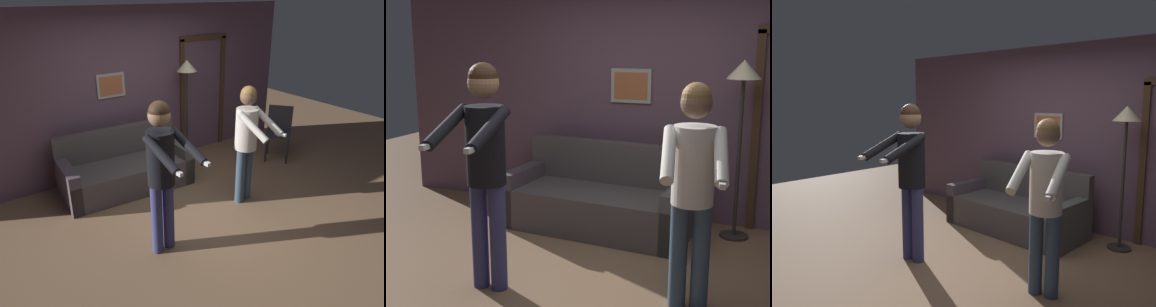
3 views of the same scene
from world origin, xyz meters
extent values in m
plane|color=#866447|center=(0.00, 0.00, 0.00)|extent=(12.00, 12.00, 0.00)
cube|color=#674B5C|center=(0.00, 2.00, 1.30)|extent=(6.40, 0.06, 2.60)
cube|color=#B7B2A8|center=(-0.29, 1.96, 1.45)|extent=(0.45, 0.02, 0.37)
cube|color=#B9673D|center=(-0.29, 1.94, 1.45)|extent=(0.37, 0.01, 0.29)
cube|color=#4C331E|center=(1.03, 1.95, 1.02)|extent=(0.08, 0.04, 2.04)
cube|color=#4C331E|center=(1.93, 1.95, 1.02)|extent=(0.08, 0.04, 2.04)
cube|color=#4C331E|center=(1.48, 1.95, 2.04)|extent=(0.98, 0.04, 0.08)
cube|color=#504947|center=(-0.44, 1.33, 0.21)|extent=(1.95, 0.98, 0.42)
cube|color=#504947|center=(-0.41, 1.68, 0.65)|extent=(1.91, 0.27, 0.45)
cube|color=#4E414B|center=(-1.30, 1.39, 0.29)|extent=(0.22, 0.86, 0.58)
cube|color=#4F504C|center=(0.43, 1.27, 0.29)|extent=(0.22, 0.86, 0.58)
cylinder|color=#332D28|center=(0.91, 1.64, 0.01)|extent=(0.28, 0.28, 0.02)
cylinder|color=#332D28|center=(0.91, 1.64, 0.80)|extent=(0.04, 0.04, 1.55)
cone|color=#F9EAB7|center=(0.91, 1.64, 1.67)|extent=(0.33, 0.33, 0.18)
cylinder|color=#3B3D76|center=(-0.84, -0.25, 0.43)|extent=(0.13, 0.13, 0.86)
cylinder|color=#3B3D76|center=(-0.68, -0.24, 0.43)|extent=(0.13, 0.13, 0.86)
cylinder|color=black|center=(-0.76, -0.25, 1.16)|extent=(0.30, 0.30, 0.61)
sphere|color=#9E7556|center=(-0.76, -0.25, 1.63)|extent=(0.24, 0.24, 0.24)
sphere|color=#382314|center=(-0.76, -0.25, 1.67)|extent=(0.22, 0.22, 0.22)
cylinder|color=black|center=(-0.92, -0.51, 1.34)|extent=(0.13, 0.54, 0.28)
cube|color=white|center=(-0.90, -0.76, 1.24)|extent=(0.05, 0.15, 0.04)
cylinder|color=black|center=(-0.58, -0.49, 1.34)|extent=(0.13, 0.54, 0.28)
cube|color=white|center=(-0.56, -0.73, 1.24)|extent=(0.05, 0.15, 0.04)
cylinder|color=#384D66|center=(0.68, 0.03, 0.40)|extent=(0.13, 0.13, 0.80)
cylinder|color=#384D66|center=(0.83, 0.06, 0.40)|extent=(0.13, 0.13, 0.80)
cylinder|color=silver|center=(0.76, 0.04, 1.08)|extent=(0.30, 0.30, 0.57)
sphere|color=brown|center=(0.76, 0.04, 1.52)|extent=(0.22, 0.22, 0.22)
sphere|color=brown|center=(0.76, 0.04, 1.56)|extent=(0.21, 0.21, 0.21)
cylinder|color=silver|center=(0.63, -0.20, 1.20)|extent=(0.18, 0.48, 0.34)
cylinder|color=silver|center=(0.96, -0.13, 1.20)|extent=(0.18, 0.48, 0.34)
cube|color=white|center=(1.00, -0.34, 1.07)|extent=(0.07, 0.15, 0.04)
cylinder|color=#2D2D33|center=(1.98, 0.77, 0.23)|extent=(0.04, 0.04, 0.45)
cylinder|color=#2D2D33|center=(2.20, 0.49, 0.23)|extent=(0.04, 0.04, 0.45)
cylinder|color=#2D2D33|center=(2.26, 0.99, 0.23)|extent=(0.04, 0.04, 0.45)
cylinder|color=#2D2D33|center=(2.48, 0.71, 0.23)|extent=(0.04, 0.04, 0.45)
cube|color=#2D2D33|center=(2.23, 0.74, 0.47)|extent=(0.59, 0.59, 0.03)
cube|color=#2D2D33|center=(2.38, 0.86, 0.70)|extent=(0.29, 0.35, 0.45)
camera|label=1|loc=(-2.60, -3.35, 2.79)|focal=35.00mm
camera|label=2|loc=(1.40, -3.64, 1.96)|focal=50.00mm
camera|label=3|loc=(2.39, -2.93, 1.83)|focal=35.00mm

